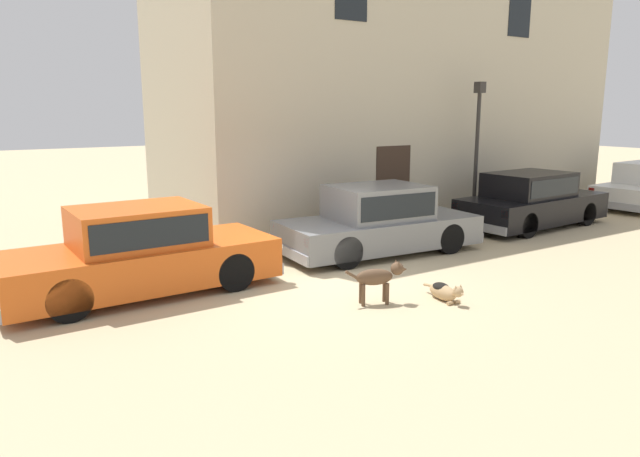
% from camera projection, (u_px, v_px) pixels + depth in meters
% --- Properties ---
extents(ground_plane, '(80.00, 80.00, 0.00)m').
position_uv_depth(ground_plane, '(319.00, 280.00, 10.49)').
color(ground_plane, tan).
extents(parked_sedan_nearest, '(4.55, 1.83, 1.46)m').
position_uv_depth(parked_sedan_nearest, '(141.00, 251.00, 9.66)').
color(parked_sedan_nearest, '#D15619').
rests_on(parked_sedan_nearest, ground_plane).
extents(parked_sedan_second, '(4.51, 2.09, 1.45)m').
position_uv_depth(parked_sedan_second, '(378.00, 220.00, 12.36)').
color(parked_sedan_second, slate).
rests_on(parked_sedan_second, ground_plane).
extents(parked_sedan_third, '(4.54, 1.94, 1.42)m').
position_uv_depth(parked_sedan_third, '(531.00, 200.00, 15.08)').
color(parked_sedan_third, black).
rests_on(parked_sedan_third, ground_plane).
extents(apartment_block, '(13.75, 5.05, 8.24)m').
position_uv_depth(apartment_block, '(394.00, 71.00, 17.51)').
color(apartment_block, '#BCB299').
rests_on(apartment_block, ground_plane).
extents(stray_dog_spotted, '(0.97, 0.45, 0.70)m').
position_uv_depth(stray_dog_spotted, '(380.00, 277.00, 9.16)').
color(stray_dog_spotted, brown).
rests_on(stray_dog_spotted, ground_plane).
extents(stray_dog_tan, '(0.28, 0.96, 0.35)m').
position_uv_depth(stray_dog_tan, '(444.00, 291.00, 9.37)').
color(stray_dog_tan, tan).
rests_on(stray_dog_tan, ground_plane).
extents(street_lamp, '(0.22, 0.22, 3.70)m').
position_uv_depth(street_lamp, '(477.00, 134.00, 15.26)').
color(street_lamp, '#2D2B28').
rests_on(street_lamp, ground_plane).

